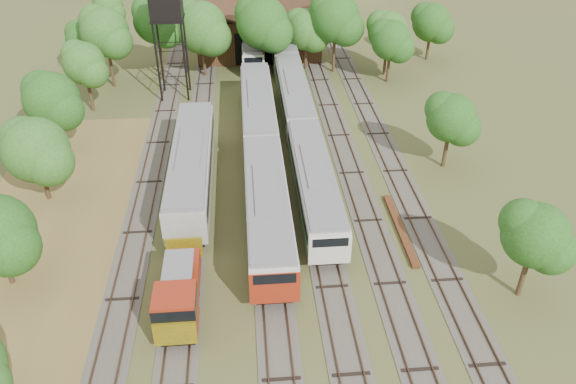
{
  "coord_description": "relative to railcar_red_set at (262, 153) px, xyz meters",
  "views": [
    {
      "loc": [
        -3.38,
        -17.39,
        26.35
      ],
      "look_at": [
        -0.3,
        18.65,
        2.5
      ],
      "focal_mm": 35.0,
      "sensor_mm": 36.0,
      "label": 1
    }
  ],
  "objects": [
    {
      "name": "dry_grass_patch",
      "position": [
        -16.0,
        -17.66,
        -2.08
      ],
      "size": [
        14.0,
        60.0,
        0.04
      ],
      "primitive_type": "cube",
      "color": "brown",
      "rests_on": "ground"
    },
    {
      "name": "tracks",
      "position": [
        1.33,
        -0.66,
        -2.06
      ],
      "size": [
        24.6,
        80.0,
        0.19
      ],
      "color": "#4C473D",
      "rests_on": "ground"
    },
    {
      "name": "railcar_red_set",
      "position": [
        0.0,
        0.0,
        0.0
      ],
      "size": [
        3.21,
        34.58,
        3.98
      ],
      "color": "black",
      "rests_on": "ground"
    },
    {
      "name": "railcar_green_set",
      "position": [
        4.0,
        12.28,
        -0.16
      ],
      "size": [
        2.97,
        52.08,
        3.68
      ],
      "color": "black",
      "rests_on": "ground"
    },
    {
      "name": "railcar_rear",
      "position": [
        0.0,
        30.28,
        -0.34
      ],
      "size": [
        2.7,
        16.08,
        3.33
      ],
      "color": "black",
      "rests_on": "ground"
    },
    {
      "name": "shunter_locomotive",
      "position": [
        -6.0,
        -16.77,
        -0.51
      ],
      "size": [
        2.57,
        8.1,
        3.36
      ],
      "color": "black",
      "rests_on": "ground"
    },
    {
      "name": "old_grey_coach",
      "position": [
        -6.0,
        -1.93,
        0.1
      ],
      "size": [
        3.26,
        18.0,
        4.04
      ],
      "color": "black",
      "rests_on": "ground"
    },
    {
      "name": "water_tower",
      "position": [
        -9.08,
        18.08,
        7.94
      ],
      "size": [
        3.45,
        3.45,
        11.91
      ],
      "color": "black",
      "rests_on": "ground"
    },
    {
      "name": "rail_pile_far",
      "position": [
        10.2,
        -9.36,
        -1.96
      ],
      "size": [
        0.56,
        9.02,
        0.29
      ],
      "primitive_type": "cube",
      "color": "brown",
      "rests_on": "ground"
    },
    {
      "name": "maintenance_shed",
      "position": [
        1.0,
        32.32,
        0.81
      ],
      "size": [
        16.45,
        11.55,
        7.58
      ],
      "color": "#3B2415",
      "rests_on": "ground"
    },
    {
      "name": "tree_band_left",
      "position": [
        -18.16,
        -3.25,
        2.6
      ],
      "size": [
        8.56,
        75.42,
        7.79
      ],
      "color": "#382616",
      "rests_on": "ground"
    },
    {
      "name": "tree_band_far",
      "position": [
        1.39,
        23.75,
        4.07
      ],
      "size": [
        45.01,
        10.94,
        9.85
      ],
      "color": "#382616",
      "rests_on": "ground"
    },
    {
      "name": "tree_band_right",
      "position": [
        16.31,
        3.01,
        2.86
      ],
      "size": [
        4.94,
        41.48,
        7.42
      ],
      "color": "#382616",
      "rests_on": "ground"
    }
  ]
}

